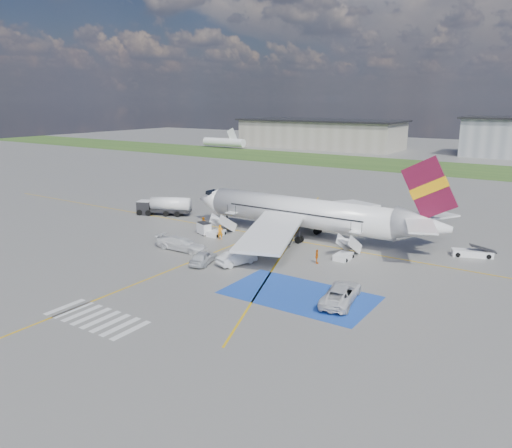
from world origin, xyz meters
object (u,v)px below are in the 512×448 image
(fuel_tanker, at_px, (165,207))
(gpu_cart, at_px, (204,229))
(airliner, at_px, (309,213))
(van_white_b, at_px, (182,242))
(belt_loader, at_px, (473,253))
(car_silver_a, at_px, (203,258))
(car_silver_b, at_px, (237,258))
(van_white_a, at_px, (341,291))

(fuel_tanker, xyz_separation_m, gpu_cart, (12.73, -5.66, -0.47))
(airliner, height_order, van_white_b, airliner)
(belt_loader, bearing_deg, car_silver_a, -162.45)
(car_silver_b, xyz_separation_m, van_white_b, (-8.80, 0.71, 0.28))
(fuel_tanker, xyz_separation_m, car_silver_b, (23.93, -13.53, -0.44))
(fuel_tanker, bearing_deg, van_white_b, -63.54)
(fuel_tanker, height_order, car_silver_a, fuel_tanker)
(van_white_a, distance_m, van_white_b, 23.12)
(van_white_b, bearing_deg, van_white_a, -100.95)
(airliner, distance_m, van_white_a, 21.34)
(van_white_a, bearing_deg, gpu_cart, -34.01)
(airliner, relative_size, van_white_a, 6.65)
(airliner, bearing_deg, van_white_a, -54.28)
(belt_loader, distance_m, van_white_b, 34.58)
(gpu_cart, distance_m, van_white_a, 27.52)
(gpu_cart, height_order, car_silver_a, gpu_cart)
(gpu_cart, relative_size, belt_loader, 0.47)
(car_silver_a, xyz_separation_m, van_white_b, (-5.55, 2.63, 0.31))
(car_silver_a, height_order, car_silver_b, car_silver_b)
(airliner, xyz_separation_m, belt_loader, (19.65, 3.76, -3.03))
(airliner, xyz_separation_m, van_white_b, (-10.41, -13.31, -2.33))
(fuel_tanker, bearing_deg, van_white_a, -47.09)
(fuel_tanker, xyz_separation_m, van_white_b, (15.14, -12.82, -0.15))
(car_silver_a, bearing_deg, van_white_a, 161.54)
(airliner, xyz_separation_m, car_silver_a, (-4.86, -15.93, -2.64))
(gpu_cart, bearing_deg, van_white_a, -2.45)
(car_silver_b, relative_size, van_white_a, 0.86)
(airliner, xyz_separation_m, gpu_cart, (-12.81, -6.15, -2.64))
(belt_loader, distance_m, car_silver_b, 27.72)
(car_silver_a, bearing_deg, airliner, -121.16)
(car_silver_a, xyz_separation_m, car_silver_b, (3.25, 1.92, 0.03))
(airliner, relative_size, gpu_cart, 15.89)
(gpu_cart, distance_m, car_silver_b, 13.69)
(belt_loader, relative_size, car_silver_a, 1.13)
(belt_loader, distance_m, van_white_a, 22.21)
(belt_loader, relative_size, car_silver_b, 1.05)
(airliner, bearing_deg, car_silver_a, -106.96)
(belt_loader, height_order, van_white_b, van_white_b)
(belt_loader, xyz_separation_m, car_silver_b, (-21.27, -17.78, 0.42))
(fuel_tanker, relative_size, car_silver_a, 1.97)
(fuel_tanker, relative_size, gpu_cart, 3.75)
(belt_loader, bearing_deg, fuel_tanker, 164.14)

